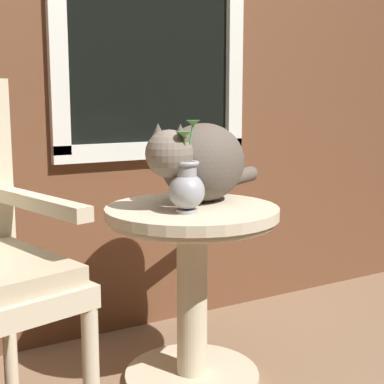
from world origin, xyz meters
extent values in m
cube|color=brown|center=(0.00, 0.82, 1.30)|extent=(4.00, 0.04, 2.60)
cube|color=silver|center=(0.21, 0.78, 0.76)|extent=(0.86, 0.03, 0.07)
cube|color=silver|center=(-0.18, 0.78, 1.26)|extent=(0.07, 0.03, 1.01)
cube|color=silver|center=(0.60, 0.78, 1.26)|extent=(0.07, 0.03, 1.01)
cube|color=black|center=(0.21, 0.79, 1.26)|extent=(0.77, 0.01, 0.99)
cylinder|color=beige|center=(0.09, 0.26, 0.01)|extent=(0.47, 0.47, 0.03)
cylinder|color=beige|center=(0.09, 0.26, 0.31)|extent=(0.10, 0.10, 0.55)
cylinder|color=beige|center=(0.09, 0.26, 0.60)|extent=(0.58, 0.58, 0.03)
torus|color=beige|center=(0.09, 0.26, 0.57)|extent=(0.56, 0.56, 0.02)
cylinder|color=beige|center=(-0.48, 0.44, 0.22)|extent=(0.04, 0.04, 0.45)
cube|color=beige|center=(-0.43, 0.21, 0.69)|extent=(0.16, 0.47, 0.04)
ellipsoid|color=brown|center=(0.18, 0.34, 0.75)|extent=(0.42, 0.40, 0.27)
sphere|color=#76695D|center=(-0.01, 0.24, 0.80)|extent=(0.15, 0.15, 0.15)
cone|color=brown|center=(-0.03, 0.28, 0.87)|extent=(0.05, 0.05, 0.05)
cone|color=brown|center=(0.01, 0.20, 0.87)|extent=(0.05, 0.05, 0.05)
cylinder|color=brown|center=(0.38, 0.45, 0.67)|extent=(0.30, 0.19, 0.06)
cylinder|color=#99999E|center=(0.03, 0.19, 0.62)|extent=(0.07, 0.07, 0.01)
ellipsoid|color=#99999E|center=(0.03, 0.19, 0.68)|extent=(0.11, 0.11, 0.11)
cylinder|color=#99999E|center=(0.03, 0.19, 0.75)|extent=(0.06, 0.06, 0.05)
torus|color=#99999E|center=(0.03, 0.19, 0.77)|extent=(0.08, 0.08, 0.01)
cylinder|color=#47893D|center=(0.02, 0.18, 0.82)|extent=(0.02, 0.02, 0.09)
cone|color=#47893D|center=(0.01, 0.17, 0.86)|extent=(0.04, 0.04, 0.02)
cylinder|color=#47893D|center=(0.04, 0.19, 0.83)|extent=(0.03, 0.01, 0.12)
cone|color=#47893D|center=(0.05, 0.19, 0.90)|extent=(0.04, 0.04, 0.02)
camera|label=1|loc=(-0.85, -1.34, 0.97)|focal=53.47mm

